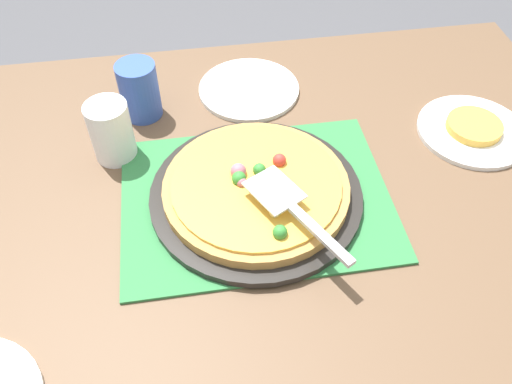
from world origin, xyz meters
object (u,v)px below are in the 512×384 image
at_px(pizza, 256,187).
at_px(plate_side, 249,89).
at_px(served_slice_left, 474,126).
at_px(cup_far, 111,131).
at_px(pizza_pan, 256,195).
at_px(plate_near_left, 472,131).
at_px(cup_near, 139,90).
at_px(pizza_server, 293,208).

xyz_separation_m(pizza, plate_side, (0.03, 0.32, -0.03)).
xyz_separation_m(served_slice_left, cup_far, (-0.71, 0.05, 0.04)).
bearing_deg(pizza_pan, plate_near_left, 13.30).
xyz_separation_m(pizza, cup_near, (-0.20, 0.27, 0.03)).
distance_m(pizza, plate_near_left, 0.48).
relative_size(pizza_pan, pizza, 1.15).
xyz_separation_m(cup_near, cup_far, (-0.05, -0.12, 0.00)).
distance_m(plate_near_left, served_slice_left, 0.01).
relative_size(pizza, plate_near_left, 1.50).
xyz_separation_m(plate_side, cup_near, (-0.23, -0.04, 0.06)).
bearing_deg(pizza, plate_side, 83.91).
distance_m(served_slice_left, cup_near, 0.68).
bearing_deg(plate_near_left, pizza_pan, -166.70).
relative_size(plate_side, cup_far, 1.83).
distance_m(pizza_pan, cup_near, 0.34).
distance_m(pizza_pan, plate_near_left, 0.47).
height_order(pizza_pan, cup_far, cup_far).
distance_m(pizza, cup_far, 0.30).
distance_m(cup_far, pizza_server, 0.38).
xyz_separation_m(pizza_pan, pizza, (-0.00, -0.00, 0.02)).
xyz_separation_m(plate_side, cup_far, (-0.28, -0.16, 0.06)).
xyz_separation_m(served_slice_left, cup_near, (-0.66, 0.16, 0.04)).
distance_m(plate_side, cup_near, 0.24).
xyz_separation_m(plate_side, served_slice_left, (0.43, -0.21, 0.01)).
bearing_deg(pizza_server, pizza, 118.37).
height_order(pizza_pan, pizza_server, pizza_server).
relative_size(cup_near, pizza_server, 0.54).
relative_size(cup_near, cup_far, 1.00).
height_order(plate_near_left, cup_near, cup_near).
height_order(cup_far, pizza_server, cup_far).
height_order(cup_near, cup_far, same).
height_order(plate_near_left, plate_side, same).
bearing_deg(pizza_pan, plate_side, 83.91).
bearing_deg(plate_near_left, pizza, -166.67).
bearing_deg(served_slice_left, cup_far, 176.15).
height_order(plate_side, served_slice_left, served_slice_left).
bearing_deg(pizza, pizza_pan, 89.10).
bearing_deg(pizza_pan, pizza_server, -61.68).
relative_size(plate_near_left, cup_far, 1.83).
height_order(served_slice_left, cup_far, cup_far).
relative_size(plate_side, cup_near, 1.83).
xyz_separation_m(plate_near_left, cup_near, (-0.66, 0.16, 0.06)).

